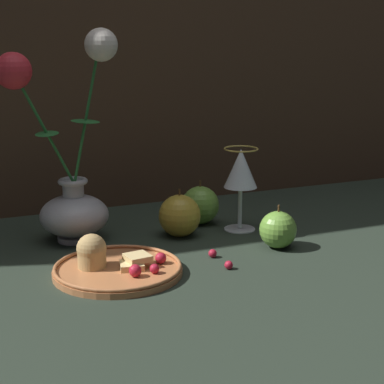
{
  "coord_description": "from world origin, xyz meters",
  "views": [
    {
      "loc": [
        -0.36,
        -1.01,
        0.37
      ],
      "look_at": [
        0.07,
        0.0,
        0.1
      ],
      "focal_mm": 60.0,
      "sensor_mm": 36.0,
      "label": 1
    }
  ],
  "objects_px": {
    "wine_glass": "(241,172)",
    "vase": "(69,177)",
    "plate_with_pastries": "(114,266)",
    "apple_beside_vase": "(278,230)",
    "apple_near_glass": "(180,216)",
    "apple_at_table_edge": "(200,205)"
  },
  "relations": [
    {
      "from": "vase",
      "to": "apple_at_table_edge",
      "type": "xyz_separation_m",
      "value": [
        0.26,
        0.01,
        -0.08
      ]
    },
    {
      "from": "vase",
      "to": "apple_at_table_edge",
      "type": "bearing_deg",
      "value": 2.77
    },
    {
      "from": "wine_glass",
      "to": "vase",
      "type": "bearing_deg",
      "value": 170.22
    },
    {
      "from": "apple_beside_vase",
      "to": "vase",
      "type": "bearing_deg",
      "value": 151.78
    },
    {
      "from": "plate_with_pastries",
      "to": "apple_near_glass",
      "type": "distance_m",
      "value": 0.22
    },
    {
      "from": "plate_with_pastries",
      "to": "apple_at_table_edge",
      "type": "relative_size",
      "value": 2.34
    },
    {
      "from": "wine_glass",
      "to": "plate_with_pastries",
      "type": "bearing_deg",
      "value": -155.21
    },
    {
      "from": "apple_near_glass",
      "to": "vase",
      "type": "bearing_deg",
      "value": 166.27
    },
    {
      "from": "apple_beside_vase",
      "to": "apple_at_table_edge",
      "type": "bearing_deg",
      "value": 109.74
    },
    {
      "from": "vase",
      "to": "apple_beside_vase",
      "type": "xyz_separation_m",
      "value": [
        0.33,
        -0.18,
        -0.09
      ]
    },
    {
      "from": "wine_glass",
      "to": "apple_beside_vase",
      "type": "bearing_deg",
      "value": -83.77
    },
    {
      "from": "vase",
      "to": "plate_with_pastries",
      "type": "xyz_separation_m",
      "value": [
        0.03,
        -0.19,
        -0.11
      ]
    },
    {
      "from": "plate_with_pastries",
      "to": "wine_glass",
      "type": "distance_m",
      "value": 0.34
    },
    {
      "from": "plate_with_pastries",
      "to": "apple_beside_vase",
      "type": "xyz_separation_m",
      "value": [
        0.31,
        0.01,
        0.02
      ]
    },
    {
      "from": "apple_beside_vase",
      "to": "wine_glass",
      "type": "bearing_deg",
      "value": 96.23
    },
    {
      "from": "plate_with_pastries",
      "to": "apple_at_table_edge",
      "type": "height_order",
      "value": "apple_at_table_edge"
    },
    {
      "from": "wine_glass",
      "to": "apple_at_table_edge",
      "type": "relative_size",
      "value": 1.83
    },
    {
      "from": "vase",
      "to": "apple_at_table_edge",
      "type": "height_order",
      "value": "vase"
    },
    {
      "from": "vase",
      "to": "plate_with_pastries",
      "type": "height_order",
      "value": "vase"
    },
    {
      "from": "vase",
      "to": "apple_beside_vase",
      "type": "height_order",
      "value": "vase"
    },
    {
      "from": "apple_at_table_edge",
      "to": "plate_with_pastries",
      "type": "bearing_deg",
      "value": -139.53
    },
    {
      "from": "apple_beside_vase",
      "to": "plate_with_pastries",
      "type": "bearing_deg",
      "value": -177.73
    }
  ]
}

